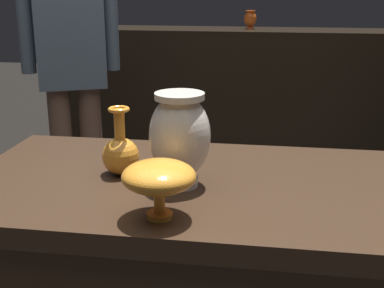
% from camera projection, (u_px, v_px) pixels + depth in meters
% --- Properties ---
extents(back_display_shelf, '(2.60, 0.40, 0.99)m').
position_uv_depth(back_display_shelf, '(247.00, 105.00, 3.47)').
color(back_display_shelf, black).
rests_on(back_display_shelf, ground_plane).
extents(vase_centerpiece, '(0.15, 0.15, 0.23)m').
position_uv_depth(vase_centerpiece, '(180.00, 136.00, 1.23)').
color(vase_centerpiece, silver).
rests_on(vase_centerpiece, display_plinth).
extents(vase_tall_behind, '(0.15, 0.15, 0.12)m').
position_uv_depth(vase_tall_behind, '(159.00, 178.00, 1.07)').
color(vase_tall_behind, orange).
rests_on(vase_tall_behind, display_plinth).
extents(vase_left_accent, '(0.10, 0.10, 0.18)m').
position_uv_depth(vase_left_accent, '(121.00, 153.00, 1.33)').
color(vase_left_accent, orange).
rests_on(vase_left_accent, display_plinth).
extents(shelf_vase_center, '(0.08, 0.08, 0.11)m').
position_uv_depth(shelf_vase_center, '(250.00, 19.00, 3.32)').
color(shelf_vase_center, '#E55B1E').
rests_on(shelf_vase_center, back_display_shelf).
extents(shelf_vase_far_left, '(0.10, 0.10, 0.16)m').
position_uv_depth(shelf_vase_far_left, '(91.00, 14.00, 3.43)').
color(shelf_vase_far_left, orange).
rests_on(shelf_vase_far_left, back_display_shelf).
extents(visitor_near_left, '(0.43, 0.30, 1.58)m').
position_uv_depth(visitor_near_left, '(71.00, 57.00, 2.54)').
color(visitor_near_left, brown).
rests_on(visitor_near_left, ground_plane).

